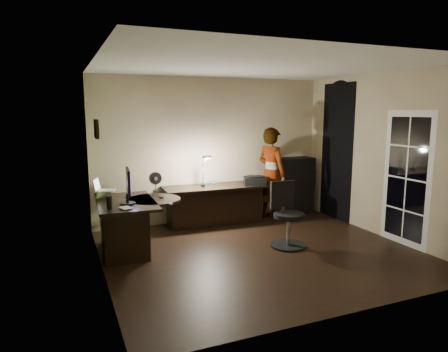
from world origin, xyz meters
name	(u,v)px	position (x,y,z in m)	size (l,w,h in m)	color
floor	(260,252)	(0.00, 0.00, -0.01)	(4.50, 4.00, 0.01)	black
ceiling	(263,66)	(0.00, 0.00, 2.71)	(4.50, 4.00, 0.01)	silver
wall_back	(212,150)	(0.00, 2.00, 1.35)	(4.50, 0.01, 2.70)	tan
wall_front	(357,186)	(0.00, -2.00, 1.35)	(4.50, 0.01, 2.70)	tan
wall_left	(99,171)	(-2.25, 0.00, 1.35)	(0.01, 4.00, 2.70)	tan
wall_right	(382,156)	(2.25, 0.00, 1.35)	(0.01, 4.00, 2.70)	tan
green_wall_overlay	(100,171)	(-2.24, 0.00, 1.35)	(0.00, 4.00, 2.70)	#485D29
arched_doorway	(337,152)	(2.24, 1.15, 1.30)	(0.01, 0.90, 2.60)	black
french_door	(406,179)	(2.24, -0.55, 1.05)	(0.02, 0.92, 2.10)	white
framed_picture	(96,129)	(-2.22, 0.45, 1.85)	(0.04, 0.30, 0.25)	black
desk_left	(127,226)	(-1.83, 0.79, 0.39)	(0.82, 1.34, 0.77)	black
desk_right	(216,205)	(-0.07, 1.63, 0.36)	(1.93, 0.68, 0.72)	black
cabinet	(294,186)	(1.70, 1.78, 0.57)	(0.77, 0.38, 1.15)	black
laptop_stand	(103,194)	(-2.11, 1.11, 0.83)	(0.24, 0.20, 0.10)	silver
laptop	(106,185)	(-2.07, 1.11, 0.98)	(0.28, 0.27, 0.20)	silver
monitor	(127,191)	(-1.84, 0.57, 0.96)	(0.11, 0.55, 0.36)	black
mouse	(171,204)	(-1.29, 0.26, 0.80)	(0.06, 0.09, 0.03)	silver
phone	(161,196)	(-1.28, 0.83, 0.78)	(0.06, 0.12, 0.01)	black
pen	(128,198)	(-1.78, 0.91, 0.79)	(0.01, 0.15, 0.01)	black
speaker	(109,203)	(-2.11, 0.32, 0.87)	(0.07, 0.07, 0.18)	black
notepad	(126,208)	(-1.91, 0.31, 0.79)	(0.13, 0.19, 0.01)	silver
desk_fan	(155,182)	(-1.19, 1.65, 0.88)	(0.22, 0.12, 0.33)	black
headphones	(211,183)	(-0.10, 1.80, 0.75)	(0.17, 0.07, 0.08)	navy
printer	(255,181)	(0.64, 1.45, 0.80)	(0.40, 0.31, 0.18)	black
desk_lamp	(203,170)	(-0.32, 1.62, 1.03)	(0.15, 0.29, 0.63)	black
office_chair	(289,215)	(0.51, 0.04, 0.50)	(0.56, 0.56, 1.00)	black
person	(271,174)	(1.07, 1.59, 0.89)	(0.63, 0.42, 1.77)	#D8A88C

